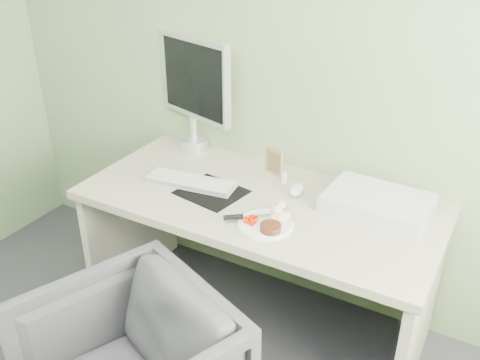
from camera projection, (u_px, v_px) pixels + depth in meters
The scene contains 14 objects.
wall_back at pixel (300, 41), 2.38m from camera, with size 3.50×3.50×0.00m, color #8BA171.
desk at pixel (258, 232), 2.47m from camera, with size 1.60×0.75×0.73m.
plate at pixel (266, 225), 2.18m from camera, with size 0.23×0.23×0.01m, color white.
steak at pixel (270, 228), 2.12m from camera, with size 0.08×0.08×0.03m, color black.
potato_pile at pixel (279, 212), 2.20m from camera, with size 0.10×0.08×0.06m, color tan.
carrot_heap at pixel (251, 219), 2.18m from camera, with size 0.05×0.04×0.03m, color red.
steak_knife at pixel (242, 217), 2.20m from camera, with size 0.18×0.14×0.02m.
mousepad at pixel (212, 192), 2.43m from camera, with size 0.28×0.24×0.00m, color black.
keyboard at pixel (190, 182), 2.49m from camera, with size 0.42×0.12×0.02m, color white.
computer_mouse at pixel (296, 190), 2.41m from camera, with size 0.06×0.11×0.04m, color white.
photo_frame at pixel (274, 161), 2.56m from camera, with size 0.11×0.01×0.13m, color #A67D4D.
eyedrop_bottle at pixel (284, 177), 2.49m from camera, with size 0.03×0.03×0.07m.
scanner at pixel (377, 203), 2.27m from camera, with size 0.43×0.29×0.07m, color silver.
monitor at pixel (194, 88), 2.70m from camera, with size 0.49×0.20×0.59m.
Camera 1 is at (0.94, -0.22, 1.92)m, focal length 40.00 mm.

